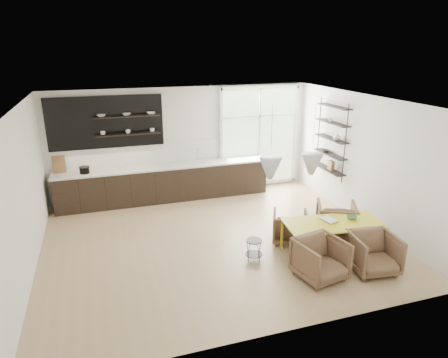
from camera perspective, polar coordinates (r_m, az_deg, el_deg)
room at (r=9.13m, az=0.37°, el=3.00°), size 7.02×6.01×2.91m
kitchen_run at (r=10.59m, az=-8.93°, el=0.12°), size 5.54×0.69×2.75m
right_shelving at (r=10.33m, az=15.12°, el=5.30°), size 0.26×1.22×1.90m
dining_table at (r=8.01m, az=15.34°, el=-6.33°), size 1.95×1.05×0.68m
armchair_back_left at (r=8.48m, az=9.37°, el=-6.73°), size 0.93×0.94×0.65m
armchair_back_right at (r=8.92m, az=15.70°, el=-5.58°), size 1.07×1.08×0.74m
armchair_front_left at (r=7.31m, az=13.61°, el=-11.08°), size 0.92×0.94×0.73m
armchair_front_right at (r=7.79m, az=20.59°, el=-9.89°), size 0.87×0.89×0.72m
wire_stool at (r=7.73m, az=4.31°, el=-9.67°), size 0.33×0.33×0.42m
table_book at (r=7.98m, az=14.15°, el=-5.83°), size 0.28×0.34×0.03m
table_bowl at (r=8.24m, az=17.79°, el=-5.25°), size 0.23×0.23×0.06m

